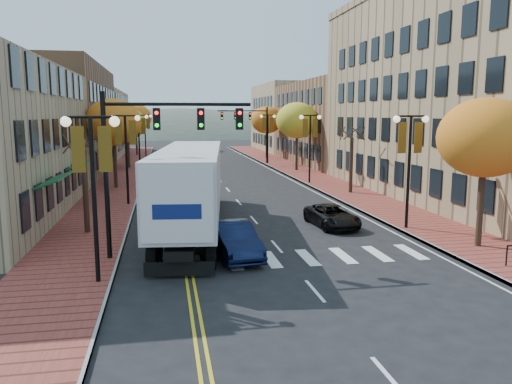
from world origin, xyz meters
name	(u,v)px	position (x,y,z in m)	size (l,w,h in m)	color
ground	(300,273)	(0.00, 0.00, 0.00)	(200.00, 200.00, 0.00)	black
sidewalk_left	(124,176)	(-9.00, 32.50, 0.07)	(4.00, 85.00, 0.15)	brown
sidewalk_right	(300,172)	(9.00, 32.50, 0.07)	(4.00, 85.00, 0.15)	brown
building_left_mid	(43,120)	(-17.00, 36.00, 5.50)	(12.00, 24.00, 11.00)	brown
building_left_far	(82,123)	(-17.00, 61.00, 4.75)	(12.00, 26.00, 9.50)	#9E8966
building_right_near	(484,95)	(18.50, 16.00, 7.50)	(15.00, 28.00, 15.00)	#997F5B
building_right_mid	(353,123)	(18.50, 42.00, 5.00)	(15.00, 24.00, 10.00)	brown
building_right_far	(305,118)	(18.50, 64.00, 5.50)	(15.00, 20.00, 11.00)	#9E8966
tree_left_a	(85,191)	(-9.00, 8.00, 2.25)	(0.28, 0.28, 4.20)	#382619
tree_left_b	(113,122)	(-9.00, 24.00, 5.45)	(4.48, 4.48, 7.21)	#382619
tree_left_c	(127,124)	(-9.00, 40.00, 5.05)	(4.16, 4.16, 6.69)	#382619
tree_left_d	(136,118)	(-9.00, 58.00, 5.60)	(4.61, 4.61, 7.42)	#382619
tree_right_a	(485,138)	(9.00, 2.00, 5.05)	(4.16, 4.16, 6.69)	#382619
tree_right_b	(351,165)	(9.00, 18.00, 2.25)	(0.28, 0.28, 4.20)	#382619
tree_right_c	(297,120)	(9.00, 34.00, 5.45)	(4.48, 4.48, 7.21)	#382619
tree_right_d	(267,120)	(9.00, 50.00, 5.29)	(4.35, 4.35, 7.00)	#382619
lamp_left_a	(93,167)	(-7.50, 0.00, 4.29)	(1.96, 0.36, 6.05)	black
lamp_left_b	(126,142)	(-7.50, 16.00, 4.29)	(1.96, 0.36, 6.05)	black
lamp_left_c	(139,132)	(-7.50, 34.00, 4.29)	(1.96, 0.36, 6.05)	black
lamp_left_d	(145,128)	(-7.50, 52.00, 4.29)	(1.96, 0.36, 6.05)	black
lamp_right_a	(410,149)	(7.50, 6.00, 4.29)	(1.96, 0.36, 6.05)	black
lamp_right_b	(310,135)	(7.50, 24.00, 4.29)	(1.96, 0.36, 6.05)	black
lamp_right_c	(268,129)	(7.50, 42.00, 4.29)	(1.96, 0.36, 6.05)	black
traffic_mast_near	(153,143)	(-5.48, 3.00, 4.92)	(6.10, 0.35, 7.00)	black
traffic_mast_far	(251,124)	(5.48, 42.00, 4.92)	(6.10, 0.34, 7.00)	black
semi_truck	(193,182)	(-3.60, 8.34, 2.57)	(4.91, 17.82, 4.40)	black
navy_sedan	(234,240)	(-2.19, 2.73, 0.75)	(1.59, 4.55, 1.50)	black
black_suv	(332,216)	(3.90, 7.53, 0.60)	(1.98, 4.30, 1.19)	black
car_far_white	(199,155)	(-0.50, 47.62, 0.78)	(1.83, 4.56, 1.55)	white
car_far_silver	(214,148)	(3.07, 64.15, 0.61)	(1.70, 4.18, 1.21)	#A9A8B0
car_far_oncoming	(199,147)	(0.50, 63.20, 0.77)	(1.63, 4.67, 1.54)	#9C9CA3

